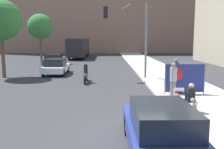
{
  "coord_description": "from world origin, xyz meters",
  "views": [
    {
      "loc": [
        -0.84,
        -7.58,
        3.11
      ],
      "look_at": [
        -0.63,
        3.6,
        1.49
      ],
      "focal_mm": 40.0,
      "sensor_mm": 36.0,
      "label": 1
    }
  ],
  "objects": [
    {
      "name": "motorcycle_on_road",
      "position": [
        -2.36,
        9.94,
        0.57
      ],
      "size": [
        0.28,
        2.22,
        1.35
      ],
      "color": "#565B60",
      "rests_on": "ground_plane"
    },
    {
      "name": "jogger_on_sidewalk",
      "position": [
        2.46,
        4.66,
        1.04
      ],
      "size": [
        0.34,
        0.34,
        1.79
      ],
      "rotation": [
        0.0,
        0.0,
        3.07
      ],
      "color": "#756651",
      "rests_on": "sidewalk_curb"
    },
    {
      "name": "street_tree_near_curb",
      "position": [
        -9.11,
        12.38,
        4.52
      ],
      "size": [
        3.2,
        3.2,
        6.14
      ],
      "color": "brown",
      "rests_on": "ground_plane"
    },
    {
      "name": "pedestrian_behind",
      "position": [
        3.33,
        7.33,
        1.04
      ],
      "size": [
        0.34,
        0.34,
        1.78
      ],
      "rotation": [
        0.0,
        0.0,
        5.09
      ],
      "color": "#756651",
      "rests_on": "sidewalk_curb"
    },
    {
      "name": "city_bus_on_road",
      "position": [
        -5.38,
        32.81,
        1.78
      ],
      "size": [
        2.51,
        11.4,
        3.08
      ],
      "color": "#232328",
      "rests_on": "ground_plane"
    },
    {
      "name": "traffic_light_pole",
      "position": [
        0.92,
        11.19,
        3.91
      ],
      "size": [
        3.3,
        3.06,
        5.56
      ],
      "color": "slate",
      "rests_on": "sidewalk_curb"
    },
    {
      "name": "protest_banner",
      "position": [
        3.31,
        5.55,
        0.99
      ],
      "size": [
        2.18,
        0.06,
        1.62
      ],
      "color": "slate",
      "rests_on": "sidewalk_curb"
    },
    {
      "name": "car_on_road_midblock",
      "position": [
        -6.91,
        20.91,
        0.68
      ],
      "size": [
        1.84,
        4.53,
        1.35
      ],
      "color": "#565B60",
      "rests_on": "ground_plane"
    },
    {
      "name": "parked_car_curbside",
      "position": [
        0.6,
        -1.23,
        0.7
      ],
      "size": [
        1.76,
        4.44,
        1.39
      ],
      "color": "navy",
      "rests_on": "ground_plane"
    },
    {
      "name": "ground_plane",
      "position": [
        0.0,
        0.0,
        0.0
      ],
      "size": [
        160.0,
        160.0,
        0.0
      ],
      "primitive_type": "plane",
      "color": "#303033"
    },
    {
      "name": "street_tree_midblock",
      "position": [
        -9.08,
        23.8,
        4.53
      ],
      "size": [
        3.11,
        3.11,
        6.11
      ],
      "color": "brown",
      "rests_on": "ground_plane"
    },
    {
      "name": "seated_protester",
      "position": [
        2.54,
        2.17,
        0.76
      ],
      "size": [
        0.94,
        0.77,
        1.19
      ],
      "rotation": [
        0.0,
        0.0,
        -0.34
      ],
      "color": "#474C56",
      "rests_on": "sidewalk_curb"
    },
    {
      "name": "car_on_road_nearest",
      "position": [
        -5.32,
        14.09,
        0.69
      ],
      "size": [
        1.84,
        4.14,
        1.37
      ],
      "color": "white",
      "rests_on": "ground_plane"
    },
    {
      "name": "sidewalk_curb",
      "position": [
        3.86,
        15.0,
        0.06
      ],
      "size": [
        4.2,
        90.0,
        0.13
      ],
      "primitive_type": "cube",
      "color": "#B7B2A8",
      "rests_on": "ground_plane"
    }
  ]
}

